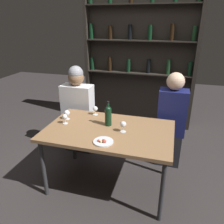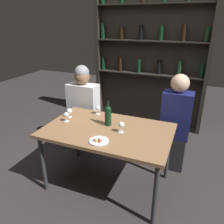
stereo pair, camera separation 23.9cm
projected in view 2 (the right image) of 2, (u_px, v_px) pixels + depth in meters
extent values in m
plane|color=#332D2D|center=(108.00, 183.00, 2.63)|extent=(10.00, 10.00, 0.00)
cube|color=olive|center=(108.00, 131.00, 2.35)|extent=(1.36, 0.84, 0.04)
cylinder|color=#2D2D30|center=(43.00, 164.00, 2.40)|extent=(0.04, 0.04, 0.69)
cylinder|color=#2D2D30|center=(155.00, 196.00, 1.97)|extent=(0.04, 0.04, 0.69)
cylinder|color=#2D2D30|center=(77.00, 135.00, 3.02)|extent=(0.04, 0.04, 0.69)
cylinder|color=#2D2D30|center=(168.00, 154.00, 2.59)|extent=(0.04, 0.04, 0.69)
cube|color=#28231E|center=(150.00, 64.00, 3.83)|extent=(1.87, 0.02, 2.20)
cube|color=#28231E|center=(99.00, 62.00, 4.06)|extent=(0.06, 0.18, 2.20)
cube|color=#28231E|center=(208.00, 70.00, 3.41)|extent=(0.06, 0.18, 2.20)
cube|color=#28231E|center=(148.00, 74.00, 3.79)|extent=(1.79, 0.18, 0.02)
cylinder|color=black|center=(103.00, 63.00, 4.05)|extent=(0.07, 0.07, 0.23)
cylinder|color=black|center=(120.00, 64.00, 3.92)|extent=(0.07, 0.07, 0.25)
cylinder|color=black|center=(139.00, 66.00, 3.80)|extent=(0.07, 0.07, 0.23)
cylinder|color=black|center=(159.00, 67.00, 3.69)|extent=(0.07, 0.07, 0.24)
cylinder|color=#19381E|center=(179.00, 68.00, 3.57)|extent=(0.07, 0.07, 0.26)
cylinder|color=black|center=(202.00, 71.00, 3.44)|extent=(0.07, 0.07, 0.23)
cube|color=#28231E|center=(150.00, 41.00, 3.58)|extent=(1.79, 0.18, 0.02)
cylinder|color=black|center=(103.00, 31.00, 3.82)|extent=(0.07, 0.07, 0.25)
cylinder|color=black|center=(121.00, 32.00, 3.72)|extent=(0.07, 0.07, 0.22)
cylinder|color=black|center=(141.00, 32.00, 3.60)|extent=(0.07, 0.07, 0.24)
cylinder|color=black|center=(161.00, 33.00, 3.47)|extent=(0.07, 0.07, 0.24)
cylinder|color=black|center=(184.00, 33.00, 3.35)|extent=(0.07, 0.07, 0.25)
cylinder|color=#19381E|center=(207.00, 34.00, 3.24)|extent=(0.07, 0.07, 0.22)
cube|color=#28231E|center=(153.00, 4.00, 3.37)|extent=(1.79, 0.18, 0.02)
cylinder|color=black|center=(108.00, 117.00, 2.40)|extent=(0.07, 0.07, 0.19)
sphere|color=black|center=(108.00, 109.00, 2.37)|extent=(0.07, 0.07, 0.07)
cylinder|color=black|center=(108.00, 106.00, 2.35)|extent=(0.03, 0.03, 0.08)
cylinder|color=black|center=(108.00, 102.00, 2.33)|extent=(0.03, 0.03, 0.01)
cylinder|color=silver|center=(70.00, 117.00, 2.64)|extent=(0.06, 0.06, 0.00)
cylinder|color=silver|center=(70.00, 115.00, 2.62)|extent=(0.01, 0.01, 0.06)
sphere|color=silver|center=(69.00, 111.00, 2.61)|extent=(0.07, 0.07, 0.07)
cylinder|color=silver|center=(67.00, 121.00, 2.52)|extent=(0.06, 0.06, 0.00)
cylinder|color=silver|center=(66.00, 119.00, 2.51)|extent=(0.01, 0.01, 0.06)
sphere|color=silver|center=(66.00, 115.00, 2.49)|extent=(0.06, 0.06, 0.06)
cylinder|color=silver|center=(98.00, 114.00, 2.72)|extent=(0.06, 0.06, 0.00)
cylinder|color=silver|center=(98.00, 112.00, 2.71)|extent=(0.01, 0.01, 0.06)
sphere|color=silver|center=(98.00, 108.00, 2.69)|extent=(0.06, 0.06, 0.06)
cylinder|color=silver|center=(121.00, 132.00, 2.28)|extent=(0.06, 0.06, 0.00)
cylinder|color=silver|center=(121.00, 129.00, 2.27)|extent=(0.01, 0.01, 0.07)
sphere|color=silver|center=(121.00, 125.00, 2.25)|extent=(0.06, 0.06, 0.06)
cylinder|color=silver|center=(99.00, 141.00, 2.10)|extent=(0.19, 0.19, 0.01)
sphere|color=#E5BC66|center=(96.00, 141.00, 2.07)|extent=(0.03, 0.03, 0.03)
sphere|color=#B74C3D|center=(100.00, 141.00, 2.07)|extent=(0.04, 0.04, 0.04)
sphere|color=#B74C3D|center=(99.00, 140.00, 2.09)|extent=(0.03, 0.03, 0.03)
sphere|color=#B74C3D|center=(94.00, 140.00, 2.09)|extent=(0.03, 0.03, 0.03)
cube|color=#26262B|center=(85.00, 134.00, 3.30)|extent=(0.39, 0.22, 0.45)
cube|color=white|center=(83.00, 103.00, 3.11)|extent=(0.43, 0.22, 0.54)
sphere|color=#8C6647|center=(82.00, 77.00, 2.96)|extent=(0.21, 0.21, 0.21)
sphere|color=gray|center=(82.00, 73.00, 2.94)|extent=(0.20, 0.20, 0.20)
cube|color=#26262B|center=(172.00, 151.00, 2.85)|extent=(0.31, 0.22, 0.45)
cube|color=navy|center=(176.00, 115.00, 2.65)|extent=(0.35, 0.22, 0.58)
sphere|color=beige|center=(180.00, 83.00, 2.50)|extent=(0.21, 0.21, 0.21)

